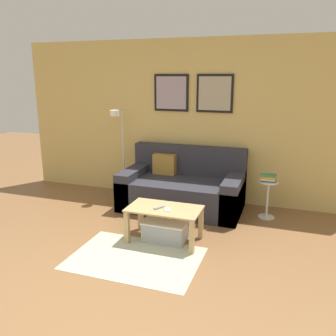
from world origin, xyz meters
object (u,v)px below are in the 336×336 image
Objects in this scene: storage_bin at (166,229)px; side_table at (268,196)px; cell_phone at (167,209)px; floor_lamp at (120,143)px; book_stack at (268,178)px; coffee_table at (164,215)px; remote_control at (159,208)px; couch at (183,188)px.

side_table reaches higher than storage_bin.
cell_phone is (0.04, -0.09, 0.30)m from storage_bin.
floor_lamp is 6.52× the size of book_stack.
coffee_table is 5.96× the size of remote_control.
couch is 1.29m from book_stack.
storage_bin is 1.65m from book_stack.
couch reaches higher than remote_control.
side_table is 0.28m from book_stack.
book_stack is at bearing -0.45° from couch.
couch is at bearing 95.99° from coffee_table.
book_stack is at bearing -127.60° from side_table.
couch is at bearing 179.55° from book_stack.
cell_phone is (-1.09, -1.23, 0.11)m from side_table.
cell_phone is (-1.08, -1.21, -0.17)m from book_stack.
coffee_table is 1.64m from side_table.
storage_bin is (0.01, 0.05, -0.21)m from coffee_table.
coffee_table is at bearing -84.01° from couch.
storage_bin is 0.33m from remote_control.
remote_control is at bearing -134.53° from side_table.
floor_lamp is 1.89m from remote_control.
side_table is at bearing 0.14° from couch.
cell_phone is at bearing -64.89° from storage_bin.
remote_control reaches higher than cell_phone.
floor_lamp is at bearing 171.71° from couch.
book_stack is at bearing 75.77° from remote_control.
floor_lamp is at bearing 133.23° from coffee_table.
floor_lamp reaches higher than remote_control.
storage_bin is 2.42× the size of book_stack.
coffee_table is 1.93m from floor_lamp.
book_stack reaches higher than side_table.
side_table is 1.64m from cell_phone.
couch is 12.92× the size of cell_phone.
side_table is at bearing 20.54° from cell_phone.
remote_control is 1.07× the size of cell_phone.
side_table is at bearing 52.40° from book_stack.
storage_bin is (0.13, -1.13, -0.18)m from couch.
floor_lamp is 2.68× the size of side_table.
cell_phone is (0.18, -1.22, 0.13)m from couch.
remote_control is 0.11m from cell_phone.
coffee_table is 0.12m from remote_control.
remote_control is (-0.06, -0.08, 0.31)m from storage_bin.
couch is at bearing -8.29° from floor_lamp.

